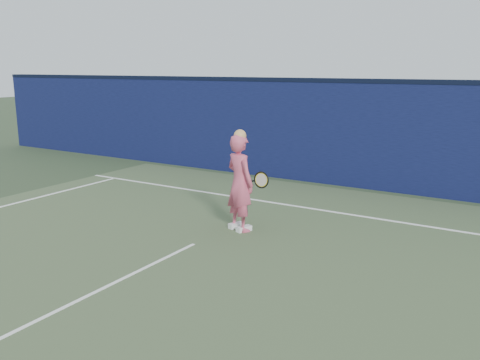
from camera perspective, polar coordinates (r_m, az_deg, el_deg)
The scene contains 7 objects.
ground at distance 7.77m, azimuth -9.66°, elevation -9.31°, with size 80.00×80.00×0.00m, color #2C3D25.
court_surface at distance 6.54m, azimuth -21.58°, elevation -14.40°, with size 11.00×16.00×0.01m, color #52603C.
backstop_wall at distance 12.92m, azimuth 9.41°, elevation 5.22°, with size 24.00×0.40×2.50m, color #0C1136.
wall_cap at distance 12.82m, azimuth 9.62°, elevation 10.99°, with size 24.00×0.42×0.10m, color black.
player at distance 8.96m, azimuth 0.00°, elevation -0.29°, with size 0.74×0.63×1.82m.
racket at distance 9.23m, azimuth 2.29°, elevation -0.00°, with size 0.56×0.19×0.31m.
court_lines at distance 7.54m, azimuth -11.33°, elevation -9.98°, with size 11.00×12.04×0.01m.
Camera 1 is at (4.80, -5.39, 2.88)m, focal length 38.00 mm.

